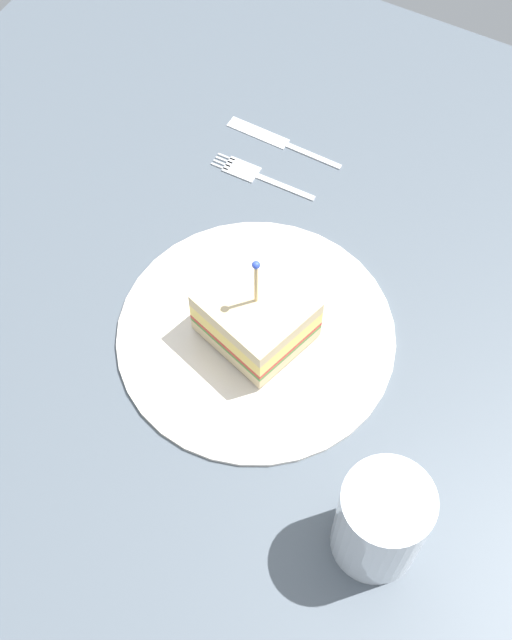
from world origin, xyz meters
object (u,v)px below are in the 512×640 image
object	(u,v)px
drink_glass	(380,525)
fork	(252,173)
plate	(256,333)
sandwich_half_center	(254,319)
knife	(277,140)

from	to	relation	value
drink_glass	fork	distance (cm)	40.05
fork	plate	bearing A→B (deg)	-60.38
plate	sandwich_half_center	xyz separation A→B (cm)	(-0.05, -0.35, 3.10)
sandwich_half_center	drink_glass	distance (cm)	21.29
drink_glass	plate	bearing A→B (deg)	144.85
knife	plate	bearing A→B (deg)	-66.86
sandwich_half_center	fork	world-z (taller)	sandwich_half_center
drink_glass	fork	bearing A→B (deg)	132.87
sandwich_half_center	knife	world-z (taller)	sandwich_half_center
sandwich_half_center	drink_glass	bearing A→B (deg)	-34.32
plate	knife	distance (cm)	24.09
sandwich_half_center	fork	distance (cm)	19.95
drink_glass	fork	xyz separation A→B (cm)	(-27.10, 29.19, -4.22)
sandwich_half_center	knife	bearing A→B (deg)	112.72
fork	knife	distance (cm)	5.30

